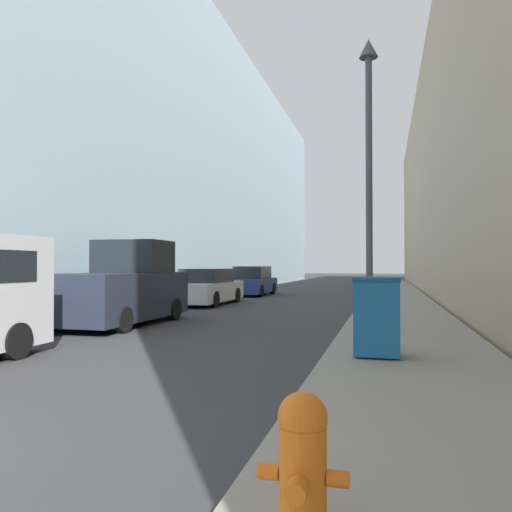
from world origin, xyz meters
TOP-DOWN VIEW (x-y plane):
  - sidewalk_right at (5.09, 18.00)m, footprint 2.91×60.00m
  - building_left_glass at (-10.61, 26.00)m, footprint 12.00×60.00m
  - fire_hydrant at (4.20, 0.69)m, footprint 0.50×0.39m
  - trash_bin at (4.49, 6.28)m, footprint 0.74×0.68m
  - lamppost at (4.27, 9.91)m, footprint 0.44×0.44m
  - pickup_truck at (-2.49, 10.44)m, footprint 2.20×4.82m
  - parked_sedan_near at (-2.61, 17.64)m, footprint 1.89×4.79m
  - parked_sedan_far at (-2.44, 24.37)m, footprint 1.85×4.73m

SIDE VIEW (x-z plane):
  - sidewalk_right at x=5.09m, z-range 0.00..0.16m
  - fire_hydrant at x=4.20m, z-range 0.18..0.96m
  - parked_sedan_near at x=-2.61m, z-range -0.05..1.44m
  - parked_sedan_far at x=-2.44m, z-range -0.07..1.51m
  - trash_bin at x=4.49m, z-range 0.17..1.46m
  - pickup_truck at x=-2.49m, z-range -0.20..2.16m
  - lamppost at x=4.27m, z-range 0.79..7.60m
  - building_left_glass at x=-10.61m, z-range 0.00..16.30m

